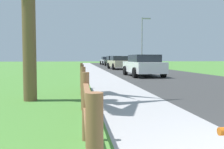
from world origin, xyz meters
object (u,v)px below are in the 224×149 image
object	(u,v)px
parked_suv_white	(143,65)
parked_car_black	(113,61)
parked_car_silver	(107,61)
street_lamp	(143,38)
parked_car_beige	(119,63)

from	to	relation	value
parked_suv_white	parked_car_black	size ratio (longest dim) A/B	0.96
parked_suv_white	parked_car_silver	bearing A→B (deg)	88.89
parked_car_black	street_lamp	world-z (taller)	street_lamp
street_lamp	parked_car_silver	bearing A→B (deg)	105.04
parked_suv_white	street_lamp	distance (m)	16.36
parked_car_black	parked_car_silver	distance (m)	7.34
parked_car_beige	parked_car_silver	distance (m)	17.05
parked_car_black	parked_car_silver	bearing A→B (deg)	91.51
parked_car_beige	parked_car_silver	bearing A→B (deg)	88.39
parked_car_silver	street_lamp	bearing A→B (deg)	-74.96
parked_suv_white	parked_car_silver	xyz separation A→B (m)	(0.54, 27.96, -0.02)
parked_car_beige	parked_car_silver	xyz separation A→B (m)	(0.48, 17.04, 0.01)
parked_suv_white	parked_car_beige	xyz separation A→B (m)	(0.06, 10.92, -0.03)
parked_suv_white	parked_car_beige	bearing A→B (deg)	89.66
parked_suv_white	parked_car_silver	size ratio (longest dim) A/B	1.00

